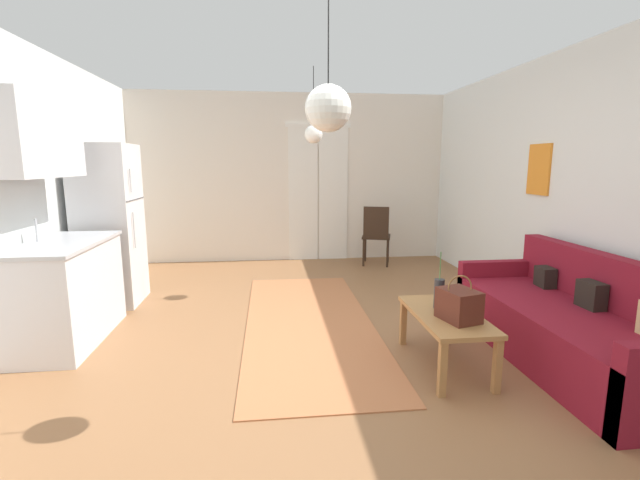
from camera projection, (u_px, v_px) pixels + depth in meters
The scene contains 13 objects.
ground_plane at pixel (315, 365), 3.54m from camera, with size 5.52×8.01×0.10m, color #8E603D.
wall_back at pixel (291, 179), 6.97m from camera, with size 5.12×0.13×2.63m.
wall_right at pixel (619, 193), 3.58m from camera, with size 0.12×7.61×2.63m.
area_rug at pixel (309, 322), 4.32m from camera, with size 1.22×3.25×0.01m, color #B26B42.
couch at pixel (574, 328), 3.45m from camera, with size 0.84×2.12×0.85m.
coffee_table at pixel (446, 321), 3.35m from camera, with size 0.47×0.95×0.43m.
bamboo_vase at pixel (439, 293), 3.44m from camera, with size 0.08×0.08×0.45m.
handbag at pixel (459, 305), 3.17m from camera, with size 0.29×0.33×0.34m.
refrigerator at pixel (109, 225), 4.82m from camera, with size 0.61×0.66×1.77m.
kitchen_counter at pixel (59, 251), 3.76m from camera, with size 0.59×1.24×2.10m.
accent_chair at pixel (376, 233), 6.66m from camera, with size 0.52×0.50×0.92m.
pendant_lamp_near at pixel (328, 108), 2.49m from camera, with size 0.27×0.27×0.90m.
pendant_lamp_far at pixel (314, 134), 5.02m from camera, with size 0.21×0.21×0.85m.
Camera 1 is at (-0.34, -3.29, 1.57)m, focal length 24.50 mm.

